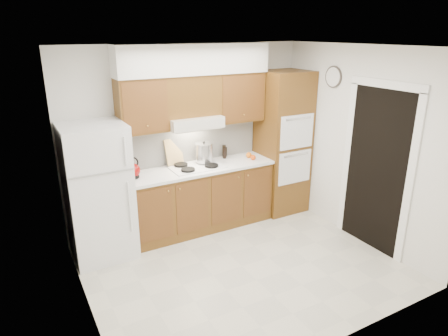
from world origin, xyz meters
name	(u,v)px	position (x,y,z in m)	size (l,w,h in m)	color
floor	(242,266)	(0.00, 0.00, 0.00)	(3.60, 3.60, 0.00)	#B8B3A1
ceiling	(246,47)	(0.00, 0.00, 2.60)	(3.60, 3.60, 0.00)	white
wall_back	(189,137)	(0.00, 1.50, 1.30)	(3.60, 0.02, 2.60)	silver
wall_left	(78,198)	(-1.80, 0.00, 1.30)	(0.02, 3.00, 2.60)	silver
wall_right	(358,146)	(1.80, 0.00, 1.30)	(0.02, 3.00, 2.60)	silver
fridge	(98,192)	(-1.41, 1.14, 0.86)	(0.75, 0.72, 1.72)	white
base_cabinets	(200,198)	(0.02, 1.20, 0.45)	(2.11, 0.60, 0.90)	brown
countertop	(200,168)	(0.03, 1.19, 0.92)	(2.13, 0.62, 0.04)	white
backsplash	(191,143)	(0.02, 1.49, 1.22)	(2.11, 0.03, 0.56)	white
oven_cabinet	(282,143)	(1.44, 1.18, 1.10)	(0.70, 0.65, 2.20)	brown
upper_cab_left	(142,105)	(-0.71, 1.33, 1.85)	(0.63, 0.33, 0.70)	brown
upper_cab_right	(237,97)	(0.72, 1.33, 1.85)	(0.73, 0.33, 0.70)	brown
range_hood	(193,122)	(-0.02, 1.27, 1.57)	(0.75, 0.45, 0.15)	silver
upper_cab_over_hood	(191,95)	(-0.02, 1.33, 1.92)	(0.75, 0.33, 0.55)	brown
soffit	(194,59)	(0.03, 1.32, 2.40)	(2.13, 0.36, 0.40)	silver
cooktop	(196,167)	(-0.02, 1.21, 0.95)	(0.74, 0.50, 0.01)	white
doorway	(376,171)	(1.79, -0.35, 1.05)	(0.02, 0.90, 2.10)	black
wall_clock	(333,77)	(1.79, 0.55, 2.15)	(0.30, 0.30, 0.02)	#3F3833
kettle	(133,171)	(-0.93, 1.20, 1.04)	(0.19, 0.19, 0.19)	maroon
cutting_board	(174,151)	(-0.26, 1.45, 1.14)	(0.28, 0.02, 0.37)	tan
stock_pot	(204,153)	(0.14, 1.30, 1.10)	(0.25, 0.25, 0.26)	#B8B7BC
condiment_a	(224,151)	(0.55, 1.43, 1.03)	(0.05, 0.05, 0.19)	black
condiment_b	(225,153)	(0.52, 1.37, 1.02)	(0.05, 0.05, 0.17)	black
condiment_c	(225,152)	(0.58, 1.45, 1.01)	(0.05, 0.05, 0.14)	black
orange_near	(253,157)	(0.85, 1.09, 0.98)	(0.08, 0.08, 0.08)	#DF4B0B
orange_far	(249,155)	(0.85, 1.21, 0.98)	(0.09, 0.09, 0.09)	orange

